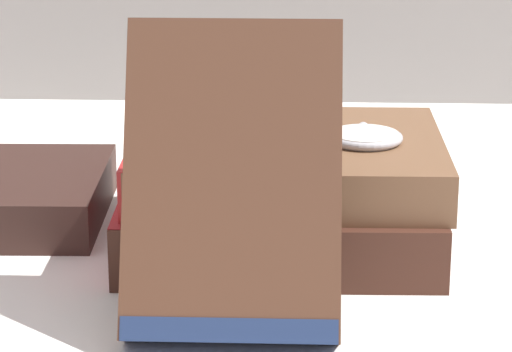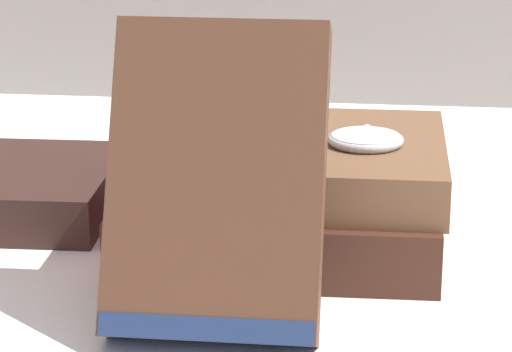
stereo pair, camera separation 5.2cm
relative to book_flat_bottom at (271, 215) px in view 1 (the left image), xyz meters
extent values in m
plane|color=white|center=(0.01, -0.05, -0.02)|extent=(3.00, 3.00, 0.00)
cube|color=#422319|center=(0.01, 0.00, 0.00)|extent=(0.19, 0.16, 0.04)
cube|color=maroon|center=(-0.08, 0.00, 0.00)|extent=(0.02, 0.16, 0.04)
cube|color=brown|center=(0.01, 0.00, 0.03)|extent=(0.18, 0.15, 0.03)
cube|color=#B22323|center=(-0.08, 0.00, 0.03)|extent=(0.01, 0.15, 0.03)
cube|color=#4C2D1E|center=(-0.02, -0.12, 0.06)|extent=(0.11, 0.09, 0.16)
cube|color=navy|center=(-0.02, -0.15, -0.01)|extent=(0.11, 0.03, 0.02)
cylinder|color=silver|center=(0.06, -0.01, 0.05)|extent=(0.04, 0.04, 0.01)
torus|color=#B2B2B7|center=(0.06, -0.01, 0.05)|extent=(0.05, 0.05, 0.01)
sphere|color=#B2B2B7|center=(0.06, 0.02, 0.05)|extent=(0.01, 0.01, 0.01)
camera|label=1|loc=(0.02, -0.70, 0.25)|focal=85.00mm
camera|label=2|loc=(0.07, -0.69, 0.25)|focal=85.00mm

